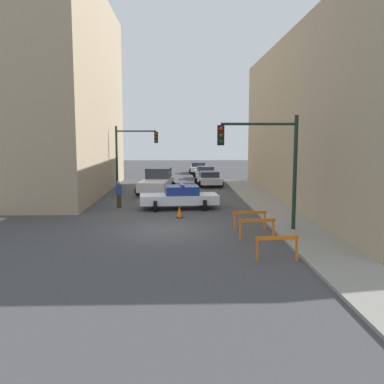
# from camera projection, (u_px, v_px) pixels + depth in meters

# --- Properties ---
(ground_plane) EXTENTS (120.00, 120.00, 0.00)m
(ground_plane) POSITION_uv_depth(u_px,v_px,m) (166.00, 230.00, 20.06)
(ground_plane) COLOR #424244
(sidewalk_right) EXTENTS (2.40, 44.00, 0.12)m
(sidewalk_right) POSITION_uv_depth(u_px,v_px,m) (297.00, 228.00, 20.25)
(sidewalk_right) COLOR gray
(sidewalk_right) RESTS_ON ground_plane
(building_corner_left) EXTENTS (14.00, 20.00, 15.11)m
(building_corner_left) POSITION_uv_depth(u_px,v_px,m) (13.00, 94.00, 32.60)
(building_corner_left) COLOR tan
(building_corner_left) RESTS_ON ground_plane
(building_right) EXTENTS (12.00, 28.00, 10.78)m
(building_right) POSITION_uv_depth(u_px,v_px,m) (376.00, 121.00, 27.71)
(building_right) COLOR tan
(building_right) RESTS_ON ground_plane
(traffic_light_near) EXTENTS (3.64, 0.35, 5.20)m
(traffic_light_near) POSITION_uv_depth(u_px,v_px,m) (270.00, 155.00, 19.29)
(traffic_light_near) COLOR black
(traffic_light_near) RESTS_ON sidewalk_right
(traffic_light_far) EXTENTS (3.44, 0.35, 5.20)m
(traffic_light_far) POSITION_uv_depth(u_px,v_px,m) (130.00, 149.00, 34.47)
(traffic_light_far) COLOR black
(traffic_light_far) RESTS_ON ground_plane
(police_car) EXTENTS (4.83, 2.60, 1.52)m
(police_car) POSITION_uv_depth(u_px,v_px,m) (180.00, 197.00, 25.93)
(police_car) COLOR white
(police_car) RESTS_ON ground_plane
(white_truck) EXTENTS (3.05, 5.60, 1.90)m
(white_truck) POSITION_uv_depth(u_px,v_px,m) (157.00, 182.00, 33.00)
(white_truck) COLOR silver
(white_truck) RESTS_ON ground_plane
(parked_car_near) EXTENTS (2.48, 4.42, 1.31)m
(parked_car_near) POSITION_uv_depth(u_px,v_px,m) (209.00, 178.00, 37.88)
(parked_car_near) COLOR silver
(parked_car_near) RESTS_ON ground_plane
(parked_car_mid) EXTENTS (2.48, 4.42, 1.31)m
(parked_car_mid) POSITION_uv_depth(u_px,v_px,m) (205.00, 172.00, 44.34)
(parked_car_mid) COLOR silver
(parked_car_mid) RESTS_ON ground_plane
(parked_car_far) EXTENTS (2.44, 4.40, 1.31)m
(parked_car_far) POSITION_uv_depth(u_px,v_px,m) (199.00, 168.00, 51.19)
(parked_car_far) COLOR silver
(parked_car_far) RESTS_ON ground_plane
(pedestrian_crossing) EXTENTS (0.46, 0.46, 1.66)m
(pedestrian_crossing) POSITION_uv_depth(u_px,v_px,m) (119.00, 194.00, 26.33)
(pedestrian_crossing) COLOR #382D23
(pedestrian_crossing) RESTS_ON ground_plane
(barrier_front) EXTENTS (1.60, 0.28, 0.90)m
(barrier_front) POSITION_uv_depth(u_px,v_px,m) (277.00, 244.00, 15.00)
(barrier_front) COLOR orange
(barrier_front) RESTS_ON ground_plane
(barrier_mid) EXTENTS (1.60, 0.26, 0.90)m
(barrier_mid) POSITION_uv_depth(u_px,v_px,m) (257.00, 225.00, 18.12)
(barrier_mid) COLOR orange
(barrier_mid) RESTS_ON ground_plane
(barrier_back) EXTENTS (1.60, 0.25, 0.90)m
(barrier_back) POSITION_uv_depth(u_px,v_px,m) (250.00, 217.00, 20.02)
(barrier_back) COLOR orange
(barrier_back) RESTS_ON ground_plane
(traffic_cone) EXTENTS (0.36, 0.36, 0.66)m
(traffic_cone) POSITION_uv_depth(u_px,v_px,m) (179.00, 212.00, 23.10)
(traffic_cone) COLOR black
(traffic_cone) RESTS_ON ground_plane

